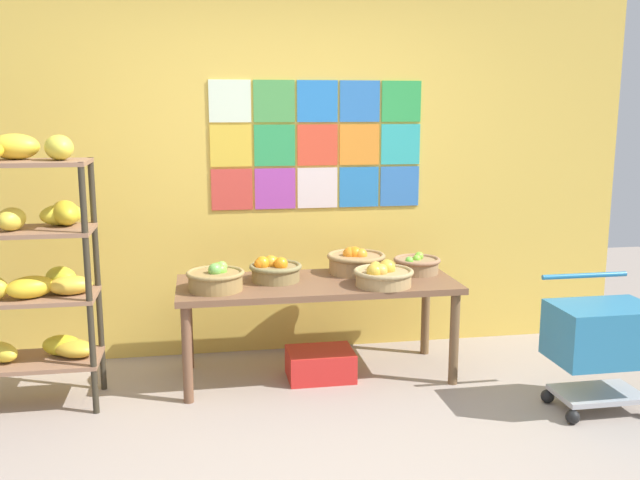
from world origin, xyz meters
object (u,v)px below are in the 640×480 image
Objects in this scene: produce_crate_under_table at (320,364)px; shopping_cart at (602,338)px; display_table at (317,292)px; banana_shelf_unit at (26,250)px; fruit_basket_back_left at (382,275)px; fruit_basket_back_right at (216,278)px; fruit_basket_left at (417,264)px; fruit_basket_right at (275,270)px; fruit_basket_centre at (356,261)px.

shopping_cart reaches higher than produce_crate_under_table.
display_table is at bearing 157.41° from shopping_cart.
banana_shelf_unit is 4.22× the size of fruit_basket_back_left.
fruit_basket_back_right is at bearing 167.39° from shopping_cart.
fruit_basket_back_right is (-1.34, -0.21, 0.01)m from fruit_basket_left.
fruit_basket_left is (0.70, 0.11, 0.13)m from display_table.
banana_shelf_unit is at bearing -171.36° from fruit_basket_right.
banana_shelf_unit is 2.08× the size of shopping_cart.
produce_crate_under_table is (-0.28, -0.23, -0.62)m from fruit_basket_centre.
fruit_basket_back_right is at bearing -170.83° from display_table.
produce_crate_under_table is at bearing -167.40° from fruit_basket_left.
fruit_basket_back_right is 0.90m from produce_crate_under_table.
fruit_basket_centre is at bearing 146.16° from shopping_cart.
display_table is at bearing -147.51° from fruit_basket_centre.
banana_shelf_unit is 4.72× the size of fruit_basket_right.
display_table is 4.72× the size of fruit_basket_back_left.
fruit_basket_back_right is at bearing -162.70° from fruit_basket_centre.
fruit_basket_back_left is 0.49× the size of shopping_cart.
fruit_basket_right is 0.41m from fruit_basket_back_right.
fruit_basket_centre is (0.30, 0.19, 0.15)m from display_table.
banana_shelf_unit is 1.76m from display_table.
fruit_basket_back_left is (2.09, -0.02, -0.23)m from banana_shelf_unit.
banana_shelf_unit reaches higher than fruit_basket_back_left.
fruit_basket_back_right is at bearing -156.11° from fruit_basket_right.
shopping_cart is at bearing -39.16° from fruit_basket_centre.
fruit_basket_centre is at bearing 17.30° from fruit_basket_back_right.
banana_shelf_unit is 5.05× the size of fruit_basket_left.
fruit_basket_left is (0.40, -0.08, -0.02)m from fruit_basket_centre.
banana_shelf_unit is 4.49× the size of fruit_basket_back_right.
fruit_basket_centre reaches higher than produce_crate_under_table.
fruit_basket_centre is 0.41m from fruit_basket_left.
shopping_cart is at bearing -27.92° from display_table.
fruit_basket_centre is at bearing 9.76° from banana_shelf_unit.
produce_crate_under_table is at bearing -20.94° from fruit_basket_right.
fruit_basket_left is 0.84× the size of fruit_basket_back_left.
fruit_basket_centre reaches higher than fruit_basket_back_right.
display_table is 5.27× the size of fruit_basket_right.
fruit_basket_right is (-0.27, 0.06, 0.14)m from display_table.
produce_crate_under_table is (0.01, -0.04, -0.48)m from display_table.
display_table is 4.52× the size of fruit_basket_centre.
fruit_basket_right and fruit_basket_back_left have the same top height.
fruit_basket_right is (-0.56, -0.13, -0.01)m from fruit_basket_centre.
fruit_basket_back_right is (1.07, 0.05, -0.23)m from banana_shelf_unit.
shopping_cart is (1.78, -0.87, -0.27)m from fruit_basket_right.
fruit_basket_right is at bearing 23.89° from fruit_basket_back_right.
banana_shelf_unit reaches higher than display_table.
fruit_basket_back_left is (1.03, -0.08, -0.00)m from fruit_basket_back_right.
fruit_basket_back_right reaches higher than fruit_basket_right.
shopping_cart is at bearing -48.17° from fruit_basket_left.
fruit_basket_left reaches higher than shopping_cart.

